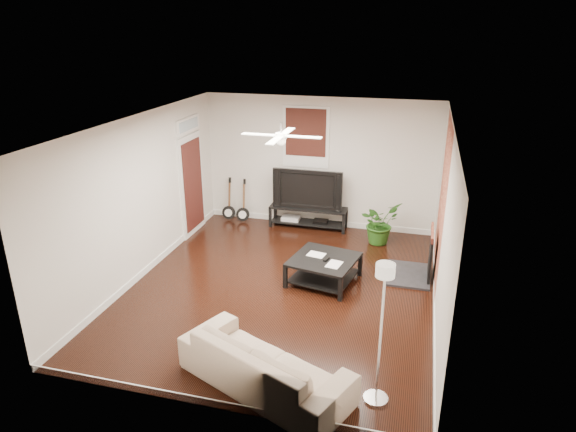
# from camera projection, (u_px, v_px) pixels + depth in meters

# --- Properties ---
(room) EXTENTS (5.01, 6.01, 2.81)m
(room) POSITION_uv_depth(u_px,v_px,m) (282.00, 210.00, 8.14)
(room) COLOR black
(room) RESTS_ON ground
(brick_accent) EXTENTS (0.02, 2.20, 2.80)m
(brick_accent) POSITION_uv_depth(u_px,v_px,m) (442.00, 203.00, 8.44)
(brick_accent) COLOR #973D30
(brick_accent) RESTS_ON floor
(fireplace) EXTENTS (0.80, 1.10, 0.92)m
(fireplace) POSITION_uv_depth(u_px,v_px,m) (419.00, 253.00, 8.85)
(fireplace) COLOR black
(fireplace) RESTS_ON floor
(window_back) EXTENTS (1.00, 0.06, 1.30)m
(window_back) POSITION_uv_depth(u_px,v_px,m) (306.00, 137.00, 10.70)
(window_back) COLOR black
(window_back) RESTS_ON wall_back
(door_left) EXTENTS (0.08, 1.00, 2.50)m
(door_left) POSITION_uv_depth(u_px,v_px,m) (192.00, 176.00, 10.50)
(door_left) COLOR white
(door_left) RESTS_ON wall_left
(tv_stand) EXTENTS (1.67, 0.45, 0.47)m
(tv_stand) POSITION_uv_depth(u_px,v_px,m) (308.00, 217.00, 11.11)
(tv_stand) COLOR black
(tv_stand) RESTS_ON floor
(tv) EXTENTS (1.50, 0.20, 0.86)m
(tv) POSITION_uv_depth(u_px,v_px,m) (309.00, 188.00, 10.89)
(tv) COLOR black
(tv) RESTS_ON tv_stand
(coffee_table) EXTENTS (1.23, 1.23, 0.44)m
(coffee_table) POSITION_uv_depth(u_px,v_px,m) (324.00, 270.00, 8.77)
(coffee_table) COLOR black
(coffee_table) RESTS_ON floor
(sofa) EXTENTS (2.37, 1.68, 0.65)m
(sofa) POSITION_uv_depth(u_px,v_px,m) (265.00, 364.00, 6.19)
(sofa) COLOR tan
(sofa) RESTS_ON floor
(floor_lamp) EXTENTS (0.39, 0.39, 1.80)m
(floor_lamp) POSITION_uv_depth(u_px,v_px,m) (380.00, 335.00, 5.75)
(floor_lamp) COLOR silver
(floor_lamp) RESTS_ON floor
(potted_plant) EXTENTS (1.00, 1.02, 0.86)m
(potted_plant) POSITION_uv_depth(u_px,v_px,m) (380.00, 223.00, 10.26)
(potted_plant) COLOR #275D1A
(potted_plant) RESTS_ON floor
(guitar_left) EXTENTS (0.32, 0.24, 0.97)m
(guitar_left) POSITION_uv_depth(u_px,v_px,m) (228.00, 200.00, 11.44)
(guitar_left) COLOR black
(guitar_left) RESTS_ON floor
(guitar_right) EXTENTS (0.33, 0.26, 0.97)m
(guitar_right) POSITION_uv_depth(u_px,v_px,m) (242.00, 201.00, 11.33)
(guitar_right) COLOR black
(guitar_right) RESTS_ON floor
(ceiling_fan) EXTENTS (1.24, 1.24, 0.32)m
(ceiling_fan) POSITION_uv_depth(u_px,v_px,m) (281.00, 136.00, 7.71)
(ceiling_fan) COLOR white
(ceiling_fan) RESTS_ON ceiling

